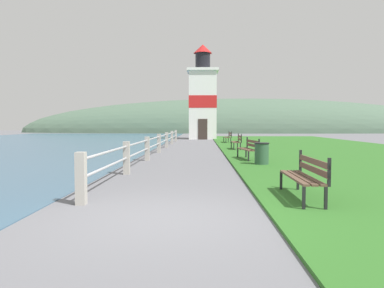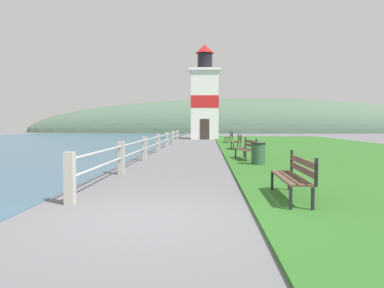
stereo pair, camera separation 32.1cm
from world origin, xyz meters
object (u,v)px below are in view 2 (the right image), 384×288
Objects in this scene: park_bench_near at (295,174)px; park_bench_midway at (247,148)px; park_bench_far at (237,141)px; park_bench_by_lighthouse at (230,136)px; trash_bin at (258,154)px; lighthouse at (205,99)px.

park_bench_near is 1.05× the size of park_bench_midway.
park_bench_by_lighthouse is at bearing -90.87° from park_bench_far.
park_bench_near is 2.36× the size of trash_bin.
park_bench_near is 6.21m from trash_bin.
lighthouse reaches higher than park_bench_midway.
trash_bin is (0.11, -8.18, -0.11)m from park_bench_far.
park_bench_midway is at bearing -88.94° from park_bench_near.
park_bench_near is at bearing -91.25° from trash_bin.
park_bench_far is at bearing -82.93° from lighthouse.
park_bench_far is at bearing 90.78° from trash_bin.
park_bench_far reaches higher than trash_bin.
lighthouse is 11.22× the size of trash_bin.
park_bench_far is at bearing 86.89° from park_bench_by_lighthouse.
trash_bin is at bearing -85.05° from lighthouse.
trash_bin is at bearing 88.11° from park_bench_midway.
park_bench_midway is 6.28m from park_bench_far.
park_bench_by_lighthouse is 1.94× the size of trash_bin.
park_bench_far is at bearing -89.52° from park_bench_near.
park_bench_near is 22.17m from park_bench_by_lighthouse.
park_bench_midway is 14.07m from park_bench_by_lighthouse.
park_bench_far is 1.00× the size of park_bench_by_lighthouse.
park_bench_midway is at bearing 86.61° from park_bench_by_lighthouse.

